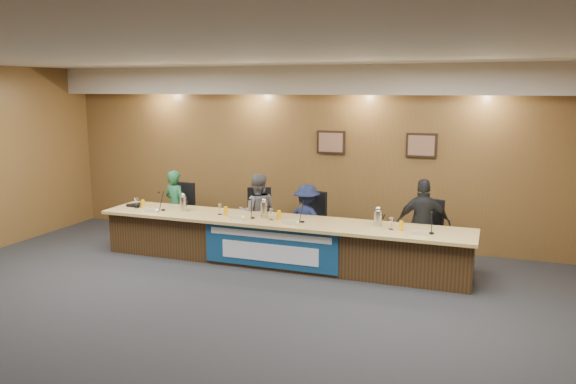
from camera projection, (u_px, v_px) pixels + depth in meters
name	position (u px, v px, depth m)	size (l,w,h in m)	color
floor	(209.00, 319.00, 6.92)	(10.00, 10.00, 0.00)	black
ceiling	(202.00, 53.00, 6.34)	(10.00, 8.00, 0.04)	silver
wall_back	(310.00, 155.00, 10.32)	(10.00, 0.04, 3.20)	brown
soffit	(307.00, 80.00, 9.84)	(10.00, 0.50, 0.50)	beige
dais_body	(279.00, 243.00, 9.07)	(6.00, 0.80, 0.70)	#3B2713
dais_top	(278.00, 221.00, 8.95)	(6.10, 0.95, 0.05)	tan
banner	(270.00, 248.00, 8.68)	(2.20, 0.02, 0.65)	navy
banner_text_upper	(269.00, 235.00, 8.63)	(2.00, 0.01, 0.10)	silver
banner_text_lower	(269.00, 253.00, 8.68)	(1.60, 0.01, 0.28)	silver
wall_photo_left	(331.00, 142.00, 10.11)	(0.52, 0.04, 0.42)	black
wall_photo_right	(421.00, 145.00, 9.56)	(0.52, 0.04, 0.42)	black
panelist_a	(176.00, 207.00, 10.29)	(0.49, 0.32, 1.35)	#195130
panelist_b	(257.00, 213.00, 9.73)	(0.66, 0.52, 1.36)	#545357
panelist_c	(307.00, 221.00, 9.43)	(0.80, 0.46, 1.23)	#111736
panelist_d	(423.00, 224.00, 8.76)	(0.84, 0.35, 1.43)	black
office_chair_a	(179.00, 216.00, 10.41)	(0.48, 0.48, 0.08)	black
office_chair_b	(260.00, 223.00, 9.86)	(0.48, 0.48, 0.08)	black
office_chair_c	(309.00, 227.00, 9.55)	(0.48, 0.48, 0.08)	black
office_chair_d	(423.00, 237.00, 8.90)	(0.48, 0.48, 0.08)	black
nameplate_a	(150.00, 210.00, 9.45)	(0.24, 0.06, 0.09)	white
microphone_a	(163.00, 210.00, 9.60)	(0.07, 0.07, 0.02)	black
juice_glass_a	(143.00, 204.00, 9.77)	(0.06, 0.06, 0.15)	#FFA601
water_glass_a	(136.00, 203.00, 9.77)	(0.08, 0.08, 0.18)	silver
nameplate_b	(235.00, 217.00, 8.93)	(0.24, 0.06, 0.09)	white
microphone_b	(253.00, 218.00, 9.01)	(0.07, 0.07, 0.02)	black
juice_glass_b	(226.00, 211.00, 9.20)	(0.06, 0.06, 0.15)	#FFA601
water_glass_b	(220.00, 209.00, 9.27)	(0.08, 0.08, 0.18)	silver
nameplate_c	(290.00, 222.00, 8.59)	(0.24, 0.06, 0.09)	white
microphone_c	(302.00, 222.00, 8.74)	(0.07, 0.07, 0.02)	black
juice_glass_c	(279.00, 215.00, 8.91)	(0.06, 0.06, 0.15)	#FFA601
water_glass_c	(271.00, 214.00, 8.89)	(0.08, 0.08, 0.18)	silver
nameplate_d	(419.00, 232.00, 7.96)	(0.24, 0.06, 0.09)	white
microphone_d	(431.00, 233.00, 8.05)	(0.07, 0.07, 0.02)	black
juice_glass_d	(401.00, 226.00, 8.21)	(0.06, 0.06, 0.15)	#FFA601
water_glass_d	(391.00, 224.00, 8.28)	(0.08, 0.08, 0.18)	silver
carafe_left	(183.00, 204.00, 9.53)	(0.11, 0.11, 0.25)	silver
carafe_mid	(264.00, 210.00, 9.03)	(0.11, 0.11, 0.26)	silver
carafe_right	(378.00, 218.00, 8.48)	(0.13, 0.13, 0.24)	silver
speakerphone	(135.00, 205.00, 9.91)	(0.32, 0.32, 0.05)	black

